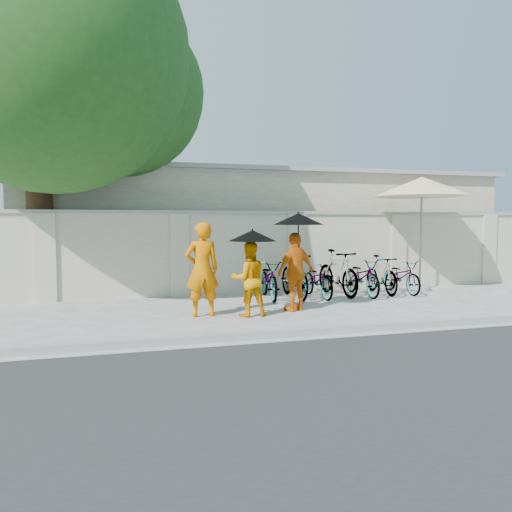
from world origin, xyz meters
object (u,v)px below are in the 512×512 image
object	(u,v)px
monk_right	(296,272)
patio_umbrella	(422,188)
monk_left	(202,269)
monk_center	(249,279)

from	to	relation	value
monk_right	patio_umbrella	world-z (taller)	patio_umbrella
monk_right	monk_left	bearing A→B (deg)	-21.24
monk_left	monk_right	world-z (taller)	monk_left
monk_center	patio_umbrella	bearing A→B (deg)	-157.04
monk_left	monk_center	distance (m)	0.91
monk_center	monk_right	bearing A→B (deg)	-165.43
monk_left	monk_right	distance (m)	1.93
monk_center	monk_right	size ratio (longest dim) A/B	0.90
monk_left	monk_right	xyz separation A→B (m)	(1.92, 0.05, -0.11)
patio_umbrella	monk_right	bearing A→B (deg)	-155.17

